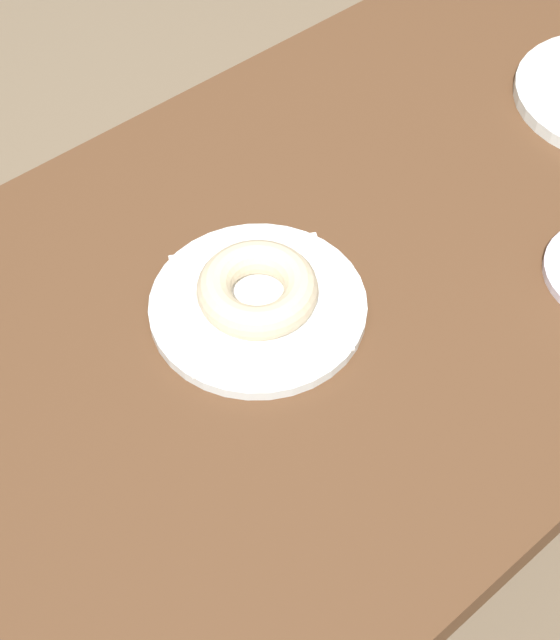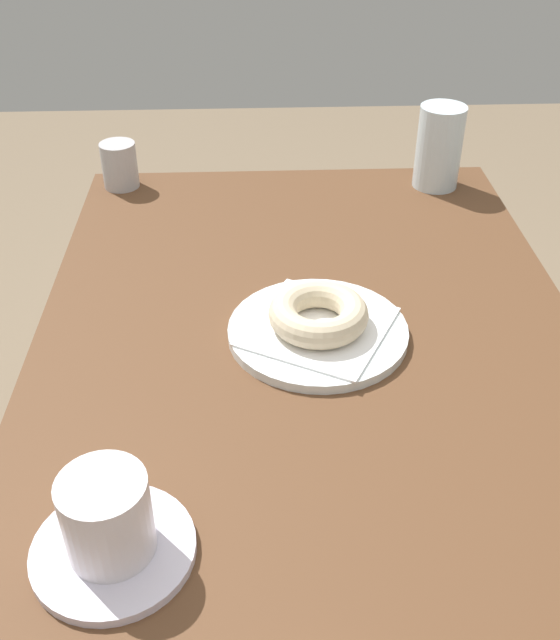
% 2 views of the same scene
% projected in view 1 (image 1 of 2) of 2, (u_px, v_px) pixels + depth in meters
% --- Properties ---
extents(ground_plane, '(6.00, 6.00, 0.00)m').
position_uv_depth(ground_plane, '(335.00, 549.00, 1.55)').
color(ground_plane, '#7A674F').
extents(table, '(1.23, 0.66, 0.74)m').
position_uv_depth(table, '(363.00, 290.00, 1.03)').
color(table, brown).
rests_on(table, ground_plane).
extents(plate_sugar_ring, '(0.22, 0.22, 0.01)m').
position_uv_depth(plate_sugar_ring, '(258.00, 306.00, 0.91)').
color(plate_sugar_ring, white).
rests_on(plate_sugar_ring, table).
extents(napkin_sugar_ring, '(0.21, 0.21, 0.00)m').
position_uv_depth(napkin_sugar_ring, '(258.00, 301.00, 0.91)').
color(napkin_sugar_ring, white).
rests_on(napkin_sugar_ring, plate_sugar_ring).
extents(donut_sugar_ring, '(0.12, 0.12, 0.03)m').
position_uv_depth(donut_sugar_ring, '(257.00, 289.00, 0.89)').
color(donut_sugar_ring, beige).
rests_on(donut_sugar_ring, napkin_sugar_ring).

